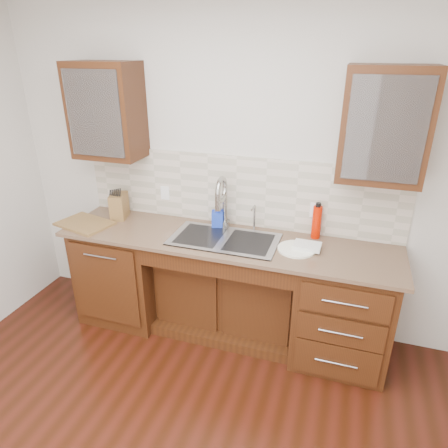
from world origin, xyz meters
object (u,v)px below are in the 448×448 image
(soap_bottle, at_px, (217,215))
(cutting_board, at_px, (85,224))
(water_bottle, at_px, (317,222))
(knife_block, at_px, (119,206))
(plate, at_px, (296,249))

(soap_bottle, xyz_separation_m, cutting_board, (-1.09, -0.31, -0.09))
(water_bottle, distance_m, knife_block, 1.70)
(water_bottle, relative_size, plate, 0.94)
(water_bottle, bearing_deg, soap_bottle, -176.95)
(knife_block, bearing_deg, soap_bottle, -9.55)
(knife_block, bearing_deg, cutting_board, -145.20)
(soap_bottle, xyz_separation_m, water_bottle, (0.81, 0.04, 0.03))
(cutting_board, bearing_deg, water_bottle, 10.51)
(water_bottle, xyz_separation_m, cutting_board, (-1.89, -0.35, -0.12))
(water_bottle, xyz_separation_m, plate, (-0.11, -0.26, -0.12))
(plate, height_order, knife_block, knife_block)
(plate, xyz_separation_m, cutting_board, (-1.78, -0.09, 0.00))
(plate, distance_m, knife_block, 1.59)
(plate, bearing_deg, soap_bottle, 162.77)
(soap_bottle, xyz_separation_m, knife_block, (-0.89, -0.07, 0.01))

